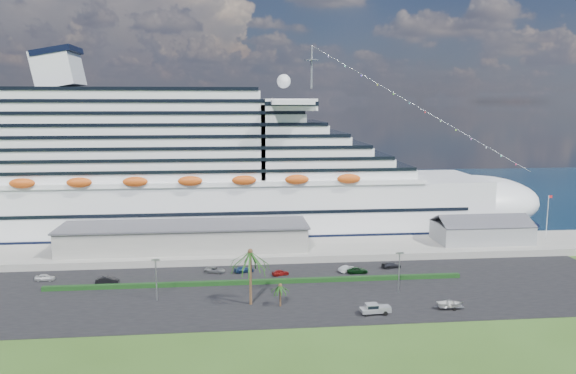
{
  "coord_description": "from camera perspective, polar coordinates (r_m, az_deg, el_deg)",
  "views": [
    {
      "loc": [
        -13.32,
        -98.07,
        38.16
      ],
      "look_at": [
        -0.23,
        30.0,
        18.59
      ],
      "focal_mm": 35.0,
      "sensor_mm": 36.0,
      "label": 1
    }
  ],
  "objects": [
    {
      "name": "parked_car_2",
      "position": [
        128.6,
        -7.42,
        -8.34
      ],
      "size": [
        5.07,
        3.7,
        1.28
      ],
      "primitive_type": "imported",
      "rotation": [
        0.0,
        0.0,
        1.19
      ],
      "color": "slate",
      "rests_on": "asphalt_lot"
    },
    {
      "name": "port_shed",
      "position": [
        156.43,
        19.06,
        -4.3
      ],
      "size": [
        24.0,
        12.31,
        7.37
      ],
      "color": "gray",
      "rests_on": "wharf"
    },
    {
      "name": "water",
      "position": [
        231.62,
        -2.46,
        -0.85
      ],
      "size": [
        420.0,
        160.0,
        0.02
      ],
      "primitive_type": "cube",
      "color": "black",
      "rests_on": "ground"
    },
    {
      "name": "parked_car_6",
      "position": [
        128.02,
        7.05,
        -8.4
      ],
      "size": [
        4.79,
        2.33,
        1.31
      ],
      "primitive_type": "imported",
      "rotation": [
        0.0,
        0.0,
        1.54
      ],
      "color": "black",
      "rests_on": "asphalt_lot"
    },
    {
      "name": "ground",
      "position": [
        106.07,
        1.82,
        -12.45
      ],
      "size": [
        420.0,
        420.0,
        0.0
      ],
      "primitive_type": "plane",
      "color": "#32501A",
      "rests_on": "ground"
    },
    {
      "name": "lamp_post_left",
      "position": [
        112.0,
        -13.25,
        -8.63
      ],
      "size": [
        1.6,
        0.35,
        8.27
      ],
      "color": "gray",
      "rests_on": "asphalt_lot"
    },
    {
      "name": "terminal_building",
      "position": [
        142.47,
        -10.41,
        -4.96
      ],
      "size": [
        61.0,
        15.0,
        6.3
      ],
      "color": "gray",
      "rests_on": "wharf"
    },
    {
      "name": "parked_car_7",
      "position": [
        133.18,
        10.47,
        -7.79
      ],
      "size": [
        5.07,
        2.93,
        1.38
      ],
      "primitive_type": "imported",
      "rotation": [
        0.0,
        0.0,
        1.79
      ],
      "color": "black",
      "rests_on": "asphalt_lot"
    },
    {
      "name": "parked_car_5",
      "position": [
        128.71,
        6.08,
        -8.27
      ],
      "size": [
        4.5,
        2.89,
        1.4
      ],
      "primitive_type": "imported",
      "rotation": [
        0.0,
        0.0,
        1.93
      ],
      "color": "silver",
      "rests_on": "asphalt_lot"
    },
    {
      "name": "asphalt_lot",
      "position": [
        116.3,
        1.08,
        -10.48
      ],
      "size": [
        140.0,
        38.0,
        0.12
      ],
      "primitive_type": "cube",
      "color": "black",
      "rests_on": "ground"
    },
    {
      "name": "boat_trailer",
      "position": [
        110.25,
        16.21,
        -11.3
      ],
      "size": [
        5.76,
        3.84,
        1.64
      ],
      "color": "gray",
      "rests_on": "asphalt_lot"
    },
    {
      "name": "parked_car_3",
      "position": [
        128.16,
        -4.52,
        -8.34
      ],
      "size": [
        4.94,
        3.23,
        1.33
      ],
      "primitive_type": "imported",
      "rotation": [
        0.0,
        0.0,
        1.9
      ],
      "color": "navy",
      "rests_on": "asphalt_lot"
    },
    {
      "name": "flagpole",
      "position": [
        164.03,
        24.86,
        -2.67
      ],
      "size": [
        1.08,
        0.16,
        12.0
      ],
      "color": "silver",
      "rests_on": "wharf"
    },
    {
      "name": "wharf",
      "position": [
        143.63,
        -0.32,
        -6.39
      ],
      "size": [
        240.0,
        20.0,
        1.8
      ],
      "primitive_type": "cube",
      "color": "gray",
      "rests_on": "ground"
    },
    {
      "name": "parked_car_4",
      "position": [
        125.55,
        -0.77,
        -8.69
      ],
      "size": [
        4.05,
        2.6,
        1.28
      ],
      "primitive_type": "imported",
      "rotation": [
        0.0,
        0.0,
        1.88
      ],
      "color": "maroon",
      "rests_on": "asphalt_lot"
    },
    {
      "name": "parked_car_0",
      "position": [
        132.77,
        -23.46,
        -8.42
      ],
      "size": [
        4.25,
        1.96,
        1.41
      ],
      "primitive_type": "imported",
      "rotation": [
        0.0,
        0.0,
        1.5
      ],
      "color": "silver",
      "rests_on": "asphalt_lot"
    },
    {
      "name": "cruise_ship",
      "position": [
        163.69,
        -8.66,
        1.01
      ],
      "size": [
        191.0,
        38.0,
        54.0
      ],
      "color": "silver",
      "rests_on": "ground"
    },
    {
      "name": "palm_short",
      "position": [
        106.69,
        -0.79,
        -10.22
      ],
      "size": [
        3.53,
        3.53,
        4.56
      ],
      "color": "#47301E",
      "rests_on": "ground"
    },
    {
      "name": "palm_tall",
      "position": [
        106.15,
        -3.85,
        -7.21
      ],
      "size": [
        8.82,
        8.82,
        11.13
      ],
      "color": "#47301E",
      "rests_on": "ground"
    },
    {
      "name": "hedge",
      "position": [
        120.22,
        -3.05,
        -9.59
      ],
      "size": [
        88.0,
        1.1,
        0.9
      ],
      "primitive_type": "cube",
      "color": "black",
      "rests_on": "asphalt_lot"
    },
    {
      "name": "pickup_truck",
      "position": [
        104.95,
        8.82,
        -12.09
      ],
      "size": [
        5.59,
        2.33,
        1.93
      ],
      "color": "black",
      "rests_on": "asphalt_lot"
    },
    {
      "name": "parked_car_1",
      "position": [
        125.88,
        -17.89,
        -9.0
      ],
      "size": [
        4.79,
        1.8,
        1.56
      ],
      "primitive_type": "imported",
      "rotation": [
        0.0,
        0.0,
        1.6
      ],
      "color": "black",
      "rests_on": "asphalt_lot"
    },
    {
      "name": "lamp_post_right",
      "position": [
        115.92,
        11.23,
        -7.97
      ],
      "size": [
        1.6,
        0.35,
        8.27
      ],
      "color": "gray",
      "rests_on": "asphalt_lot"
    }
  ]
}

